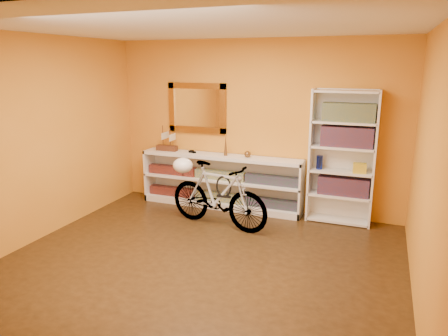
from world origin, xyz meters
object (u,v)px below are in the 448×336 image
at_px(console_unit, 220,181).
at_px(bicycle, 218,195).
at_px(helmet, 183,165).
at_px(bookcase, 342,158).

relative_size(console_unit, bicycle, 1.66).
height_order(console_unit, helmet, helmet).
relative_size(bookcase, bicycle, 1.21).
xyz_separation_m(console_unit, bookcase, (1.82, 0.03, 0.52)).
height_order(bookcase, bicycle, bookcase).
bearing_deg(helmet, bookcase, 17.93).
bearing_deg(bicycle, console_unit, 29.37).
distance_m(bicycle, helmet, 0.69).
bearing_deg(bicycle, helmet, 90.00).
distance_m(console_unit, helmet, 0.84).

